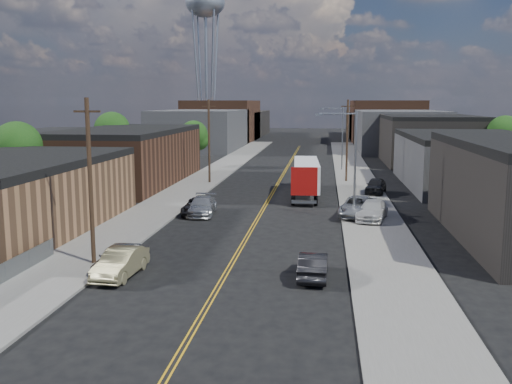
% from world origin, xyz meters
% --- Properties ---
extents(ground, '(260.00, 260.00, 0.00)m').
position_xyz_m(ground, '(0.00, 60.00, 0.00)').
color(ground, black).
rests_on(ground, ground).
extents(centerline, '(0.32, 120.00, 0.01)m').
position_xyz_m(centerline, '(0.00, 45.00, 0.01)').
color(centerline, gold).
rests_on(centerline, ground).
extents(sidewalk_left, '(5.00, 140.00, 0.15)m').
position_xyz_m(sidewalk_left, '(-9.50, 45.00, 0.07)').
color(sidewalk_left, slate).
rests_on(sidewalk_left, ground).
extents(sidewalk_right, '(5.00, 140.00, 0.15)m').
position_xyz_m(sidewalk_right, '(9.50, 45.00, 0.07)').
color(sidewalk_right, slate).
rests_on(sidewalk_right, ground).
extents(warehouse_tan, '(12.00, 22.00, 5.60)m').
position_xyz_m(warehouse_tan, '(-18.00, 18.00, 2.80)').
color(warehouse_tan, '#8F6242').
rests_on(warehouse_tan, ground).
extents(warehouse_brown, '(12.00, 26.00, 6.60)m').
position_xyz_m(warehouse_brown, '(-18.00, 44.00, 3.30)').
color(warehouse_brown, '#4A2C1D').
rests_on(warehouse_brown, ground).
extents(industrial_right_b, '(14.00, 24.00, 6.10)m').
position_xyz_m(industrial_right_b, '(22.00, 46.00, 3.05)').
color(industrial_right_b, '#323234').
rests_on(industrial_right_b, ground).
extents(industrial_right_c, '(14.00, 22.00, 7.60)m').
position_xyz_m(industrial_right_c, '(22.00, 72.00, 3.80)').
color(industrial_right_c, black).
rests_on(industrial_right_c, ground).
extents(skyline_left_a, '(16.00, 30.00, 8.00)m').
position_xyz_m(skyline_left_a, '(-20.00, 95.00, 4.00)').
color(skyline_left_a, '#323234').
rests_on(skyline_left_a, ground).
extents(skyline_right_a, '(16.00, 30.00, 8.00)m').
position_xyz_m(skyline_right_a, '(20.00, 95.00, 4.00)').
color(skyline_right_a, '#323234').
rests_on(skyline_right_a, ground).
extents(skyline_left_b, '(16.00, 26.00, 10.00)m').
position_xyz_m(skyline_left_b, '(-20.00, 120.00, 5.00)').
color(skyline_left_b, '#4A2C1D').
rests_on(skyline_left_b, ground).
extents(skyline_right_b, '(16.00, 26.00, 10.00)m').
position_xyz_m(skyline_right_b, '(20.00, 120.00, 5.00)').
color(skyline_right_b, '#4A2C1D').
rests_on(skyline_right_b, ground).
extents(skyline_left_c, '(16.00, 40.00, 7.00)m').
position_xyz_m(skyline_left_c, '(-20.00, 140.00, 3.50)').
color(skyline_left_c, black).
rests_on(skyline_left_c, ground).
extents(skyline_right_c, '(16.00, 40.00, 7.00)m').
position_xyz_m(skyline_right_c, '(20.00, 140.00, 3.50)').
color(skyline_right_c, black).
rests_on(skyline_right_c, ground).
extents(water_tower, '(9.00, 9.00, 36.90)m').
position_xyz_m(water_tower, '(-22.00, 110.00, 30.65)').
color(water_tower, gray).
rests_on(water_tower, ground).
extents(streetlight_near, '(3.39, 0.25, 9.00)m').
position_xyz_m(streetlight_near, '(7.60, 25.00, 5.33)').
color(streetlight_near, gray).
rests_on(streetlight_near, ground).
extents(streetlight_far, '(3.39, 0.25, 9.00)m').
position_xyz_m(streetlight_far, '(7.60, 60.00, 5.33)').
color(streetlight_far, gray).
rests_on(streetlight_far, ground).
extents(utility_pole_left_near, '(1.60, 0.26, 10.00)m').
position_xyz_m(utility_pole_left_near, '(-8.20, 10.00, 5.14)').
color(utility_pole_left_near, black).
rests_on(utility_pole_left_near, ground).
extents(utility_pole_left_far, '(1.60, 0.26, 10.00)m').
position_xyz_m(utility_pole_left_far, '(-8.20, 45.00, 5.14)').
color(utility_pole_left_far, black).
rests_on(utility_pole_left_far, ground).
extents(utility_pole_right, '(1.60, 0.26, 10.00)m').
position_xyz_m(utility_pole_right, '(8.20, 48.00, 5.14)').
color(utility_pole_right, black).
rests_on(utility_pole_right, ground).
extents(tree_left_near, '(4.85, 4.76, 7.91)m').
position_xyz_m(tree_left_near, '(-23.94, 30.00, 5.18)').
color(tree_left_near, black).
rests_on(tree_left_near, ground).
extents(tree_left_mid, '(5.10, 5.04, 8.37)m').
position_xyz_m(tree_left_mid, '(-23.94, 55.00, 5.48)').
color(tree_left_mid, black).
rests_on(tree_left_mid, ground).
extents(tree_left_far, '(4.35, 4.20, 6.97)m').
position_xyz_m(tree_left_far, '(-13.94, 62.00, 4.57)').
color(tree_left_far, black).
rests_on(tree_left_far, ground).
extents(tree_right_far, '(4.85, 4.76, 7.91)m').
position_xyz_m(tree_right_far, '(30.06, 60.00, 5.18)').
color(tree_right_far, black).
rests_on(tree_right_far, ground).
extents(semi_truck, '(3.00, 14.49, 3.76)m').
position_xyz_m(semi_truck, '(3.68, 37.70, 2.14)').
color(semi_truck, white).
rests_on(semi_truck, ground).
extents(car_left_a, '(1.99, 4.56, 1.53)m').
position_xyz_m(car_left_a, '(-6.40, 9.17, 0.77)').
color(car_left_a, gray).
rests_on(car_left_a, ground).
extents(car_left_b, '(1.96, 4.89, 1.58)m').
position_xyz_m(car_left_b, '(-5.78, 8.00, 0.79)').
color(car_left_b, '#8B835B').
rests_on(car_left_b, ground).
extents(car_left_c, '(2.66, 5.29, 1.44)m').
position_xyz_m(car_left_c, '(-5.36, 26.00, 0.72)').
color(car_left_c, black).
rests_on(car_left_c, ground).
extents(car_left_d, '(2.57, 5.57, 1.58)m').
position_xyz_m(car_left_d, '(-5.00, 26.00, 0.79)').
color(car_left_d, '#A7AAAC').
rests_on(car_left_d, ground).
extents(car_right_oncoming, '(1.67, 4.53, 1.48)m').
position_xyz_m(car_right_oncoming, '(5.00, 9.03, 0.74)').
color(car_right_oncoming, black).
rests_on(car_right_oncoming, ground).
extents(car_right_lot_a, '(3.91, 6.39, 1.65)m').
position_xyz_m(car_right_lot_a, '(8.45, 26.27, 0.98)').
color(car_right_lot_a, '#AAADB0').
rests_on(car_right_lot_a, sidewalk_right).
extents(car_right_lot_b, '(3.24, 5.62, 1.53)m').
position_xyz_m(car_right_lot_b, '(9.50, 25.02, 0.92)').
color(car_right_lot_b, '#BCBCBC').
rests_on(car_right_lot_b, sidewalk_right).
extents(car_right_lot_c, '(2.83, 4.95, 1.59)m').
position_xyz_m(car_right_lot_c, '(11.00, 39.08, 0.94)').
color(car_right_lot_c, black).
rests_on(car_right_lot_c, sidewalk_right).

